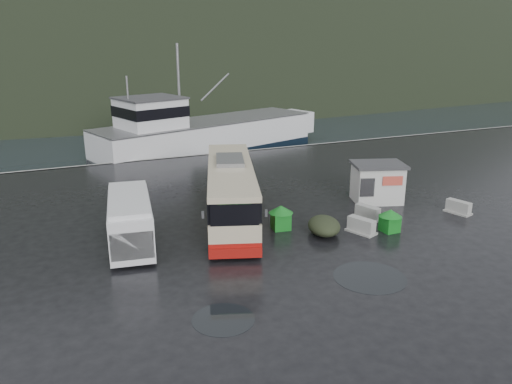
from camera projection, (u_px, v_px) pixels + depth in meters
name	position (u px, v px, depth m)	size (l,w,h in m)	color
ground	(266.00, 232.00, 28.14)	(160.00, 160.00, 0.00)	black
harbor_water	(86.00, 81.00, 124.73)	(300.00, 180.00, 0.02)	black
quay_edge	(176.00, 157.00, 45.71)	(160.00, 0.60, 1.50)	#999993
headland	(81.00, 59.00, 251.41)	(780.00, 540.00, 570.00)	black
coach_bus	(231.00, 218.00, 30.38)	(3.12, 12.51, 3.54)	#C1B292
white_van	(132.00, 244.00, 26.51)	(2.22, 6.46, 2.70)	silver
waste_bin_left	(281.00, 229.00, 28.68)	(1.01, 1.01, 1.41)	#14741E
waste_bin_right	(389.00, 231.00, 28.31)	(0.94, 0.94, 1.30)	#14741E
dome_tent	(324.00, 234.00, 27.92)	(1.78, 2.49, 0.98)	#262E1B
ticket_kiosk	(376.00, 201.00, 33.50)	(3.35, 2.54, 2.62)	silver
jersey_barrier_a	(361.00, 232.00, 28.13)	(0.85, 1.70, 0.85)	#999993
jersey_barrier_b	(367.00, 219.00, 30.25)	(0.81, 1.63, 0.81)	#999993
jersey_barrier_c	(458.00, 213.00, 31.23)	(0.80, 1.60, 0.80)	#999993
fishing_trawler	(208.00, 140.00, 53.13)	(28.84, 6.30, 11.54)	silver
puddles	(338.00, 255.00, 25.14)	(16.92, 13.86, 0.01)	black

